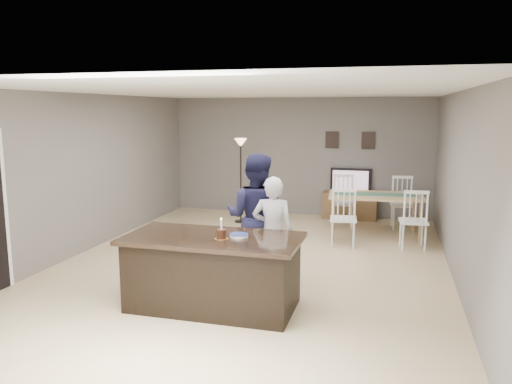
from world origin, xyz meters
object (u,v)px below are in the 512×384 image
(plate_stack, at_px, (239,235))
(floor_lamp, at_px, (241,158))
(dining_table, at_px, (375,202))
(birthday_cake, at_px, (221,234))
(tv_console, at_px, (350,206))
(woman, at_px, (273,233))
(man, at_px, (256,217))
(kitchen_island, at_px, (213,271))
(television, at_px, (351,180))

(plate_stack, distance_m, floor_lamp, 4.79)
(dining_table, bearing_deg, floor_lamp, 163.68)
(birthday_cake, bearing_deg, tv_console, 79.35)
(tv_console, xyz_separation_m, dining_table, (0.60, -1.48, 0.38))
(plate_stack, bearing_deg, tv_console, 80.87)
(tv_console, distance_m, woman, 4.77)
(man, height_order, plate_stack, man)
(woman, relative_size, plate_stack, 6.63)
(man, bearing_deg, plate_stack, 97.26)
(tv_console, height_order, plate_stack, plate_stack)
(man, height_order, dining_table, man)
(woman, bearing_deg, kitchen_island, 54.24)
(tv_console, xyz_separation_m, floor_lamp, (-2.26, -0.95, 1.11))
(television, xyz_separation_m, birthday_cake, (-1.06, -5.71, 0.10))
(tv_console, bearing_deg, man, -102.43)
(man, bearing_deg, tv_console, -99.79)
(woman, xyz_separation_m, plate_stack, (-0.23, -0.80, 0.14))
(tv_console, bearing_deg, dining_table, -67.89)
(kitchen_island, relative_size, birthday_cake, 8.38)
(tv_console, bearing_deg, floor_lamp, -157.16)
(kitchen_island, relative_size, woman, 1.39)
(kitchen_island, xyz_separation_m, tv_console, (1.20, 5.57, -0.15))
(woman, xyz_separation_m, birthday_cake, (-0.41, -0.94, 0.19))
(kitchen_island, relative_size, television, 2.35)
(man, bearing_deg, kitchen_island, 81.52)
(man, bearing_deg, television, -99.61)
(tv_console, xyz_separation_m, plate_stack, (-0.88, -5.51, 0.62))
(plate_stack, bearing_deg, floor_lamp, 106.74)
(kitchen_island, xyz_separation_m, dining_table, (1.80, 4.09, 0.23))
(television, bearing_deg, tv_console, 90.00)
(kitchen_island, xyz_separation_m, woman, (0.55, 0.87, 0.32))
(man, bearing_deg, birthday_cake, 88.53)
(kitchen_island, bearing_deg, plate_stack, 11.17)
(tv_console, bearing_deg, kitchen_island, -102.16)
(kitchen_island, height_order, tv_console, kitchen_island)
(tv_console, xyz_separation_m, man, (-0.97, -4.42, 0.61))
(television, xyz_separation_m, dining_table, (0.60, -1.55, -0.18))
(television, height_order, dining_table, television)
(tv_console, relative_size, birthday_cake, 4.68)
(television, height_order, plate_stack, television)
(woman, bearing_deg, man, -45.33)
(woman, bearing_deg, plate_stack, 70.41)
(kitchen_island, height_order, birthday_cake, birthday_cake)
(television, height_order, woman, woman)
(tv_console, xyz_separation_m, birthday_cake, (-1.06, -5.64, 0.66))
(woman, distance_m, floor_lamp, 4.13)
(television, bearing_deg, kitchen_island, 77.99)
(television, distance_m, birthday_cake, 5.81)
(plate_stack, height_order, dining_table, dining_table)
(tv_console, relative_size, woman, 0.78)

